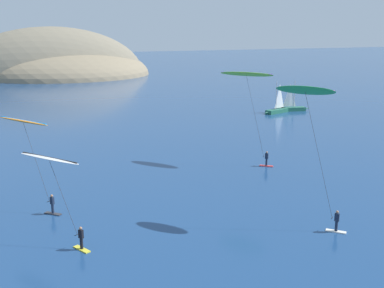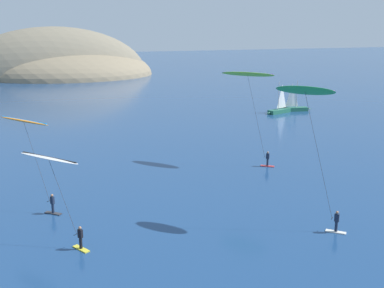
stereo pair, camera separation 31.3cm
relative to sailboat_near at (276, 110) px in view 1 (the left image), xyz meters
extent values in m
ellipsoid|color=#7A705B|center=(-27.95, 84.59, -0.64)|extent=(59.01, 27.46, 31.08)
ellipsoid|color=#84755B|center=(-23.56, 90.64, -0.64)|extent=(56.12, 54.22, 19.28)
ellipsoid|color=#6B6656|center=(-41.69, 87.43, -0.64)|extent=(50.10, 28.72, 22.64)
cube|color=#23664C|center=(0.29, 0.09, -0.29)|extent=(5.00, 2.75, 0.70)
cone|color=#23664C|center=(-2.00, -0.62, -0.29)|extent=(2.26, 1.27, 0.67)
cylinder|color=#B2B2B7|center=(0.01, 0.00, 2.56)|extent=(0.12, 0.12, 5.00)
pyramid|color=white|center=(0.87, 0.27, 2.38)|extent=(1.74, 0.61, 4.25)
cylinder|color=#A5A5AD|center=(0.87, 0.27, 0.31)|extent=(1.74, 0.61, 0.08)
cube|color=#23664C|center=(4.18, 0.91, -0.29)|extent=(4.99, 2.48, 0.70)
cone|color=#23664C|center=(6.52, 0.35, -0.29)|extent=(2.26, 1.15, 0.67)
cylinder|color=#B2B2B7|center=(4.47, 0.84, 2.56)|extent=(0.12, 0.12, 5.00)
pyramid|color=white|center=(3.60, 1.05, 2.38)|extent=(1.77, 0.50, 4.25)
cylinder|color=#A5A5AD|center=(3.60, 1.05, 0.31)|extent=(1.77, 0.50, 0.08)
cube|color=red|center=(-19.95, -28.87, -0.60)|extent=(1.39, 1.29, 0.08)
cylinder|color=#192338|center=(-19.95, -28.87, -0.16)|extent=(0.22, 0.22, 0.80)
cube|color=#192338|center=(-19.95, -28.87, 0.54)|extent=(0.37, 0.39, 0.60)
sphere|color=#9E7051|center=(-19.95, -28.87, 0.96)|extent=(0.22, 0.22, 0.22)
cylinder|color=black|center=(-20.17, -28.60, 0.42)|extent=(0.45, 0.38, 0.04)
ellipsoid|color=#8CD12D|center=(-21.62, -26.80, 9.45)|extent=(4.83, 5.57, 0.70)
cylinder|color=#722DD1|center=(-21.62, -26.80, 9.50)|extent=(3.80, 4.65, 0.16)
cylinder|color=#333338|center=(-20.89, -27.70, 4.89)|extent=(1.48, 1.83, 8.94)
cube|color=#2D2D33|center=(-43.74, -34.06, -0.60)|extent=(1.34, 1.34, 0.08)
cylinder|color=#192338|center=(-43.74, -34.06, -0.16)|extent=(0.22, 0.22, 0.80)
cube|color=#192338|center=(-43.74, -34.06, 0.54)|extent=(0.35, 0.39, 0.60)
sphere|color=#9E7051|center=(-43.74, -34.06, 0.96)|extent=(0.22, 0.22, 0.22)
cylinder|color=black|center=(-43.92, -33.76, 0.42)|extent=(0.49, 0.32, 0.04)
ellipsoid|color=orange|center=(-45.31, -31.48, 6.84)|extent=(4.24, 5.92, 0.52)
cylinder|color=#0F7FE5|center=(-45.31, -31.48, 6.89)|extent=(3.22, 5.14, 0.16)
cylinder|color=#333338|center=(-44.61, -32.62, 3.58)|extent=(1.42, 2.31, 6.33)
cube|color=yellow|center=(-42.81, -41.62, -0.60)|extent=(1.00, 1.53, 0.08)
cylinder|color=black|center=(-42.81, -41.62, -0.16)|extent=(0.22, 0.22, 0.80)
cube|color=black|center=(-42.81, -41.62, 0.54)|extent=(0.36, 0.39, 0.60)
sphere|color=#9E7051|center=(-42.81, -41.62, 0.96)|extent=(0.22, 0.22, 0.22)
cylinder|color=black|center=(-43.00, -41.33, 0.42)|extent=(0.48, 0.34, 0.04)
ellipsoid|color=white|center=(-44.32, -39.41, 5.53)|extent=(4.38, 5.44, 0.59)
cylinder|color=black|center=(-44.32, -39.41, 5.58)|extent=(3.13, 4.46, 0.16)
cylinder|color=#333338|center=(-43.66, -40.37, 2.92)|extent=(1.35, 1.95, 5.02)
cube|color=silver|center=(-24.61, -46.19, -0.60)|extent=(1.31, 1.37, 0.08)
cylinder|color=#192338|center=(-24.61, -46.19, -0.16)|extent=(0.22, 0.22, 0.80)
cube|color=#192338|center=(-24.61, -46.19, 0.54)|extent=(0.37, 0.39, 0.60)
sphere|color=#9E7051|center=(-24.61, -46.19, 0.96)|extent=(0.22, 0.22, 0.22)
cylinder|color=black|center=(-24.82, -45.92, 0.42)|extent=(0.46, 0.37, 0.04)
ellipsoid|color=green|center=(-26.42, -43.88, 9.90)|extent=(3.66, 4.22, 0.89)
cylinder|color=#D660B7|center=(-26.42, -43.88, 9.95)|extent=(2.74, 3.43, 0.16)
cylinder|color=#333338|center=(-25.62, -44.90, 5.11)|extent=(1.63, 2.07, 9.38)
camera|label=1|loc=(-47.94, -72.83, 14.32)|focal=45.00mm
camera|label=2|loc=(-47.65, -72.95, 14.32)|focal=45.00mm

